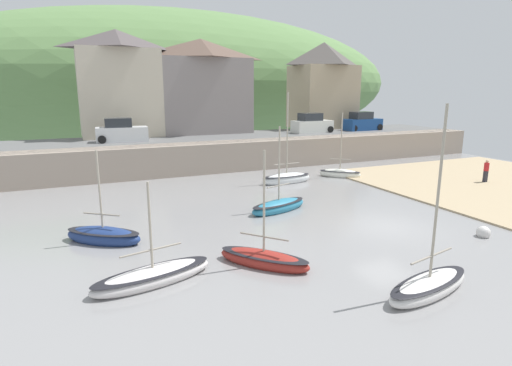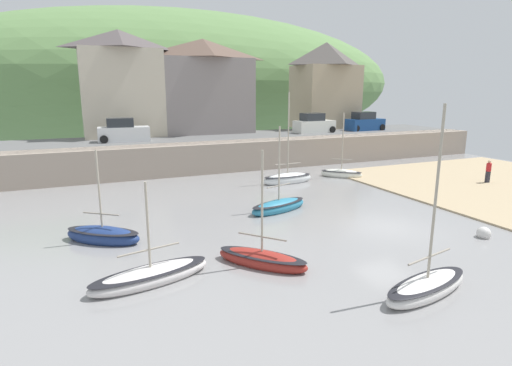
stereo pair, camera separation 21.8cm
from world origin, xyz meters
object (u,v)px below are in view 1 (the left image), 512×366
(waterfront_building_left, at_px, (119,83))
(parked_car_near_slipway, at_px, (121,132))
(sailboat_blue_trim, at_px, (103,236))
(sailboat_nearest_shore, at_px, (153,276))
(person_on_slipway, at_px, (486,170))
(sailboat_tall_mast, at_px, (264,259))
(fishing_boat_green, at_px, (279,206))
(waterfront_building_centre, at_px, (202,86))
(dinghy_open_wooden, at_px, (287,178))
(sailboat_far_left, at_px, (429,285))
(parked_car_end_of_row, at_px, (362,123))
(parked_car_by_wall, at_px, (312,125))
(mooring_buoy, at_px, (483,233))
(sailboat_white_hull, at_px, (340,173))
(waterfront_building_right, at_px, (323,85))

(waterfront_building_left, distance_m, parked_car_near_slipway, 6.04)
(waterfront_building_left, height_order, sailboat_blue_trim, waterfront_building_left)
(sailboat_blue_trim, xyz_separation_m, sailboat_nearest_shore, (1.29, -4.88, -0.05))
(sailboat_blue_trim, height_order, person_on_slipway, sailboat_blue_trim)
(sailboat_tall_mast, bearing_deg, fishing_boat_green, 108.43)
(waterfront_building_centre, distance_m, dinghy_open_wooden, 16.06)
(sailboat_far_left, distance_m, parked_car_end_of_row, 32.23)
(dinghy_open_wooden, bearing_deg, parked_car_by_wall, 48.32)
(waterfront_building_centre, distance_m, fishing_boat_green, 21.73)
(mooring_buoy, bearing_deg, fishing_boat_green, 131.66)
(waterfront_building_centre, relative_size, sailboat_blue_trim, 2.16)
(waterfront_building_left, distance_m, sailboat_nearest_shore, 27.62)
(sailboat_blue_trim, relative_size, mooring_buoy, 6.97)
(parked_car_by_wall, relative_size, mooring_buoy, 6.76)
(sailboat_nearest_shore, height_order, sailboat_white_hull, sailboat_white_hull)
(dinghy_open_wooden, bearing_deg, sailboat_far_left, -104.53)
(sailboat_tall_mast, bearing_deg, person_on_slipway, 67.20)
(dinghy_open_wooden, distance_m, mooring_buoy, 13.93)
(sailboat_white_hull, bearing_deg, parked_car_end_of_row, 88.63)
(parked_car_by_wall, relative_size, person_on_slipway, 2.58)
(person_on_slipway, xyz_separation_m, mooring_buoy, (-10.07, -7.67, -0.80))
(parked_car_by_wall, bearing_deg, dinghy_open_wooden, -131.87)
(sailboat_blue_trim, xyz_separation_m, fishing_boat_green, (9.29, 1.19, -0.02))
(sailboat_nearest_shore, bearing_deg, dinghy_open_wooden, 33.10)
(parked_car_end_of_row, bearing_deg, fishing_boat_green, -140.50)
(sailboat_tall_mast, bearing_deg, sailboat_far_left, 3.71)
(sailboat_far_left, xyz_separation_m, parked_car_by_wall, (11.68, 26.62, 2.93))
(sailboat_white_hull, xyz_separation_m, parked_car_near_slipway, (-14.99, 9.82, 2.92))
(waterfront_building_left, bearing_deg, sailboat_far_left, -78.87)
(sailboat_nearest_shore, relative_size, parked_car_by_wall, 1.09)
(waterfront_building_right, relative_size, parked_car_by_wall, 2.23)
(waterfront_building_left, relative_size, sailboat_tall_mast, 2.04)
(parked_car_by_wall, bearing_deg, sailboat_nearest_shore, -134.65)
(sailboat_white_hull, bearing_deg, dinghy_open_wooden, -134.64)
(waterfront_building_right, xyz_separation_m, sailboat_tall_mast, (-19.82, -26.89, -6.90))
(waterfront_building_left, xyz_separation_m, waterfront_building_right, (21.87, -0.00, -0.05))
(waterfront_building_centre, height_order, dinghy_open_wooden, waterfront_building_centre)
(waterfront_building_right, distance_m, parked_car_near_slipway, 23.22)
(sailboat_white_hull, relative_size, parked_car_end_of_row, 1.23)
(waterfront_building_left, bearing_deg, sailboat_blue_trim, -98.83)
(sailboat_nearest_shore, relative_size, sailboat_far_left, 0.71)
(waterfront_building_centre, relative_size, dinghy_open_wooden, 1.39)
(person_on_slipway, bearing_deg, fishing_boat_green, -179.53)
(mooring_buoy, bearing_deg, parked_car_by_wall, 77.61)
(waterfront_building_left, relative_size, sailboat_blue_trim, 2.20)
(waterfront_building_left, relative_size, sailboat_white_hull, 1.85)
(sailboat_far_left, xyz_separation_m, fishing_boat_green, (-0.21, 10.54, -0.00))
(waterfront_building_right, distance_m, dinghy_open_wooden, 20.16)
(mooring_buoy, bearing_deg, dinghy_open_wooden, 102.26)
(sailboat_nearest_shore, distance_m, fishing_boat_green, 10.05)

